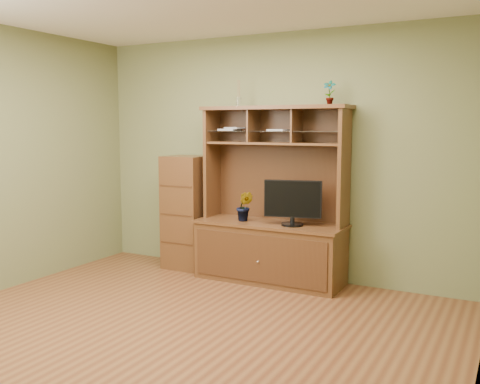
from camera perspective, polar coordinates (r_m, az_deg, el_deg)
The scene contains 8 objects.
room at distance 4.26m, azimuth -7.15°, elevation 2.47°, with size 4.54×4.04×2.74m.
media_hutch at distance 5.84m, azimuth 3.30°, elevation -4.45°, with size 1.66×0.61×1.90m.
monitor at distance 5.59m, azimuth 5.63°, elevation -1.04°, with size 0.60×0.23×0.48m.
orchid_plant at distance 5.84m, azimuth 0.50°, elevation -1.53°, with size 0.18×0.15×0.33m, color #27521C.
top_plant at distance 5.58m, azimuth 9.51°, elevation 10.44°, with size 0.13×0.09×0.25m, color #2E6122.
reed_diffuser at distance 5.99m, azimuth -0.13°, elevation 10.19°, with size 0.06×0.06×0.29m.
magazines at distance 5.94m, azimuth 0.70°, elevation 6.70°, with size 0.83×0.19×0.04m.
side_cabinet at distance 6.38m, azimuth -5.73°, elevation -2.16°, with size 0.48×0.44×1.34m.
Camera 1 is at (2.44, -3.48, 1.69)m, focal length 40.00 mm.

